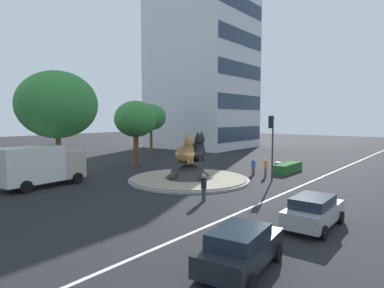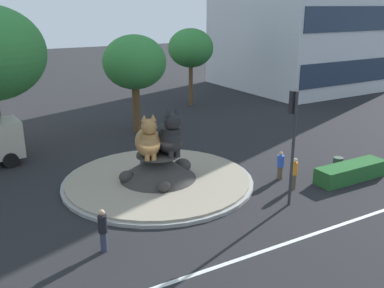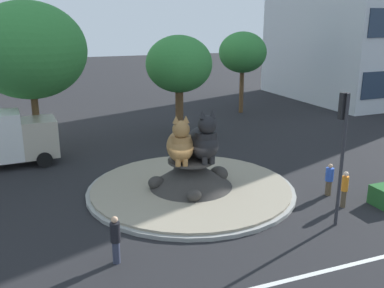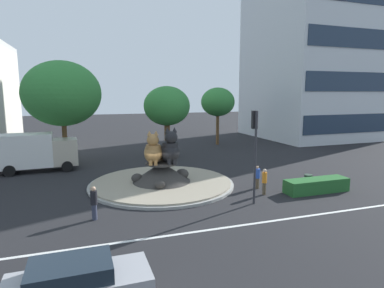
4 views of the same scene
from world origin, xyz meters
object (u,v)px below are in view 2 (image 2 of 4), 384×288
second_tree_near_tower (134,63)px  cat_statue_black (169,137)px  third_tree_left (191,48)px  pedestrian_blue_shirt (280,165)px  pedestrian_black_shirt (103,229)px  litter_bin (338,165)px  traffic_light_mast (293,128)px  pedestrian_orange_shirt (294,172)px  cat_statue_tabby (148,141)px

second_tree_near_tower → cat_statue_black: bearing=-103.0°
third_tree_left → pedestrian_blue_shirt: 19.86m
pedestrian_black_shirt → litter_bin: 14.56m
pedestrian_black_shirt → pedestrian_blue_shirt: (10.90, 2.32, -0.12)m
traffic_light_mast → litter_bin: bearing=-70.2°
cat_statue_black → traffic_light_mast: traffic_light_mast is taller
pedestrian_orange_shirt → pedestrian_blue_shirt: size_ratio=1.07×
third_tree_left → cat_statue_tabby: bearing=-125.9°
litter_bin → pedestrian_blue_shirt: bearing=166.5°
cat_statue_tabby → litter_bin: 11.07m
cat_statue_black → traffic_light_mast: size_ratio=0.46×
second_tree_near_tower → litter_bin: 15.97m
cat_statue_tabby → second_tree_near_tower: bearing=174.9°
traffic_light_mast → third_tree_left: bearing=-15.8°
traffic_light_mast → pedestrian_blue_shirt: traffic_light_mast is taller
traffic_light_mast → pedestrian_blue_shirt: size_ratio=3.46×
cat_statue_black → pedestrian_orange_shirt: bearing=56.0°
third_tree_left → pedestrian_black_shirt: (-15.79, -21.02, -4.43)m
traffic_light_mast → second_tree_near_tower: 15.56m
traffic_light_mast → pedestrian_black_shirt: bearing=89.6°
third_tree_left → second_tree_near_tower: bearing=-143.8°
cat_statue_black → second_tree_near_tower: size_ratio=0.36×
pedestrian_blue_shirt → cat_statue_black: bearing=101.9°
traffic_light_mast → pedestrian_black_shirt: size_ratio=3.09×
pedestrian_black_shirt → cat_statue_tabby: bearing=-90.8°
third_tree_left → traffic_light_mast: bearing=-107.3°
second_tree_near_tower → pedestrian_blue_shirt: size_ratio=4.51×
pedestrian_black_shirt → third_tree_left: bearing=-87.8°
cat_statue_black → second_tree_near_tower: 10.81m
third_tree_left → litter_bin: third_tree_left is taller
cat_statue_black → pedestrian_orange_shirt: (5.27, -4.00, -1.69)m
third_tree_left → pedestrian_orange_shirt: bearing=-104.4°
pedestrian_black_shirt → pedestrian_orange_shirt: bearing=-136.0°
pedestrian_blue_shirt → cat_statue_tabby: bearing=104.9°
cat_statue_tabby → second_tree_near_tower: 11.02m
pedestrian_blue_shirt → litter_bin: size_ratio=1.78×
cat_statue_black → litter_bin: bearing=72.4°
traffic_light_mast → second_tree_near_tower: second_tree_near_tower is taller
second_tree_near_tower → litter_bin: (6.74, -13.68, -4.75)m
pedestrian_blue_shirt → second_tree_near_tower: bearing=50.9°
cat_statue_tabby → pedestrian_black_shirt: (-4.21, -5.04, -1.58)m
pedestrian_orange_shirt → pedestrian_blue_shirt: bearing=-17.1°
cat_statue_tabby → third_tree_left: third_tree_left is taller
pedestrian_orange_shirt → pedestrian_blue_shirt: 1.43m
cat_statue_black → second_tree_near_tower: bearing=170.1°
pedestrian_black_shirt → cat_statue_black: bearing=-98.5°
second_tree_near_tower → pedestrian_orange_shirt: 15.13m
traffic_light_mast → litter_bin: 6.55m
cat_statue_tabby → third_tree_left: (11.57, 15.98, 2.85)m
cat_statue_tabby → pedestrian_blue_shirt: size_ratio=1.51×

